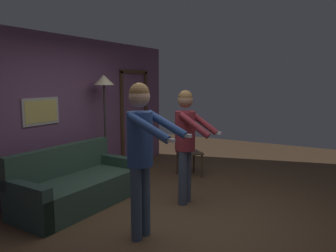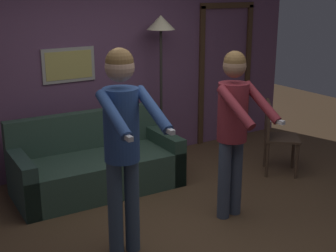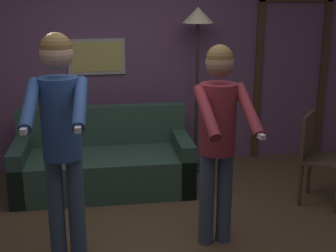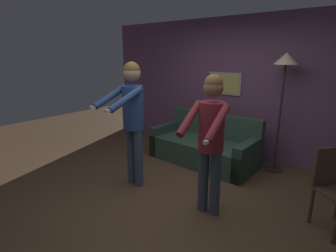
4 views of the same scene
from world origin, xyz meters
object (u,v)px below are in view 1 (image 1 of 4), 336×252
at_px(person_standing_left, 141,144).
at_px(person_standing_right, 186,136).
at_px(torchiere_lamp, 104,91).
at_px(dining_chair_distant, 185,150).
at_px(couch, 77,187).

relative_size(person_standing_left, person_standing_right, 1.07).
distance_m(torchiere_lamp, dining_chair_distant, 1.89).
height_order(person_standing_right, dining_chair_distant, person_standing_right).
xyz_separation_m(person_standing_left, dining_chair_distant, (2.49, 0.68, -0.60)).
xyz_separation_m(couch, person_standing_left, (-0.37, -1.42, 0.85)).
relative_size(torchiere_lamp, person_standing_right, 1.14).
height_order(torchiere_lamp, dining_chair_distant, torchiere_lamp).
bearing_deg(dining_chair_distant, person_standing_left, -164.73).
relative_size(torchiere_lamp, person_standing_left, 1.07).
bearing_deg(person_standing_left, torchiere_lamp, 50.42).
relative_size(torchiere_lamp, dining_chair_distant, 2.10).
relative_size(couch, torchiere_lamp, 0.99).
distance_m(torchiere_lamp, person_standing_left, 2.44).
relative_size(person_standing_right, dining_chair_distant, 1.84).
bearing_deg(person_standing_right, couch, 122.70).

